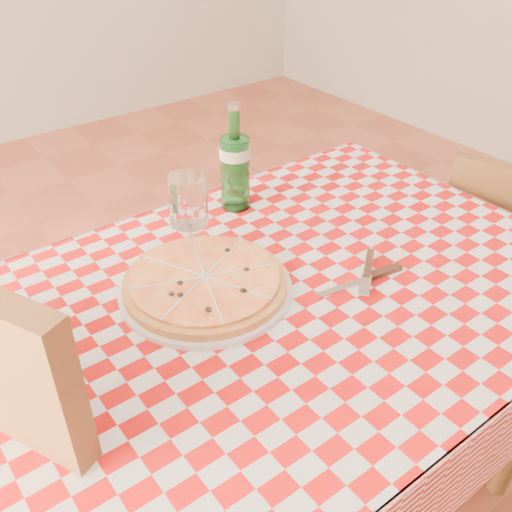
{
  "coord_description": "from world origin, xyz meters",
  "views": [
    {
      "loc": [
        -0.59,
        -0.69,
        1.47
      ],
      "look_at": [
        -0.02,
        0.06,
        0.82
      ],
      "focal_mm": 40.0,
      "sensor_mm": 36.0,
      "label": 1
    }
  ],
  "objects_px": {
    "dining_table": "(281,327)",
    "wine_glass": "(189,221)",
    "water_bottle": "(235,158)",
    "pizza_plate": "(205,282)",
    "chair_near": "(505,266)"
  },
  "relations": [
    {
      "from": "dining_table",
      "to": "wine_glass",
      "type": "height_order",
      "value": "wine_glass"
    },
    {
      "from": "dining_table",
      "to": "wine_glass",
      "type": "xyz_separation_m",
      "value": [
        -0.09,
        0.2,
        0.2
      ]
    },
    {
      "from": "wine_glass",
      "to": "pizza_plate",
      "type": "bearing_deg",
      "value": -108.04
    },
    {
      "from": "chair_near",
      "to": "wine_glass",
      "type": "xyz_separation_m",
      "value": [
        -0.93,
        0.24,
        0.38
      ]
    },
    {
      "from": "pizza_plate",
      "to": "dining_table",
      "type": "bearing_deg",
      "value": -36.67
    },
    {
      "from": "dining_table",
      "to": "wine_glass",
      "type": "bearing_deg",
      "value": 114.07
    },
    {
      "from": "dining_table",
      "to": "water_bottle",
      "type": "relative_size",
      "value": 4.52
    },
    {
      "from": "water_bottle",
      "to": "wine_glass",
      "type": "xyz_separation_m",
      "value": [
        -0.22,
        -0.14,
        -0.03
      ]
    },
    {
      "from": "dining_table",
      "to": "water_bottle",
      "type": "height_order",
      "value": "water_bottle"
    },
    {
      "from": "chair_near",
      "to": "water_bottle",
      "type": "relative_size",
      "value": 3.12
    },
    {
      "from": "pizza_plate",
      "to": "water_bottle",
      "type": "xyz_separation_m",
      "value": [
        0.25,
        0.25,
        0.11
      ]
    },
    {
      "from": "dining_table",
      "to": "pizza_plate",
      "type": "relative_size",
      "value": 3.43
    },
    {
      "from": "wine_glass",
      "to": "dining_table",
      "type": "bearing_deg",
      "value": -65.93
    },
    {
      "from": "chair_near",
      "to": "water_bottle",
      "type": "distance_m",
      "value": 0.91
    },
    {
      "from": "dining_table",
      "to": "wine_glass",
      "type": "relative_size",
      "value": 5.91
    }
  ]
}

